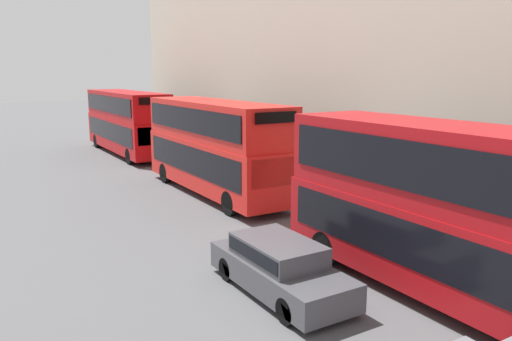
% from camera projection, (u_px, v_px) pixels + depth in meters
% --- Properties ---
extents(bus_leading, '(2.59, 10.06, 4.37)m').
position_uv_depth(bus_leading, '(454.00, 207.00, 12.08)').
color(bus_leading, '#A80F14').
rests_on(bus_leading, ground).
extents(bus_second_in_queue, '(2.59, 10.23, 4.31)m').
position_uv_depth(bus_second_in_queue, '(215.00, 143.00, 22.93)').
color(bus_second_in_queue, red).
rests_on(bus_second_in_queue, ground).
extents(bus_third_in_queue, '(2.59, 11.32, 4.29)m').
position_uv_depth(bus_third_in_queue, '(127.00, 120.00, 34.33)').
color(bus_third_in_queue, '#B20C0F').
rests_on(bus_third_in_queue, ground).
extents(car_hatchback, '(1.76, 4.48, 1.41)m').
position_uv_depth(car_hatchback, '(279.00, 265.00, 12.79)').
color(car_hatchback, '#47474C').
rests_on(car_hatchback, ground).
extents(pedestrian, '(0.36, 0.36, 1.60)m').
position_uv_depth(pedestrian, '(279.00, 182.00, 22.51)').
color(pedestrian, '#334C6B').
rests_on(pedestrian, ground).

